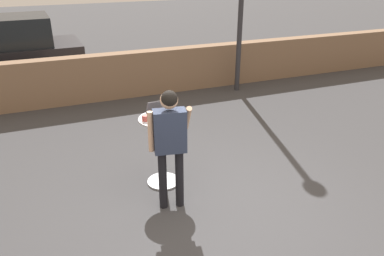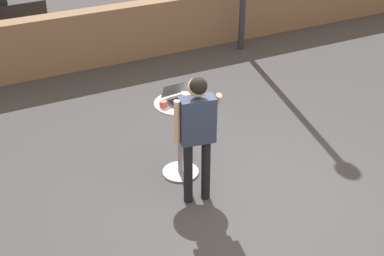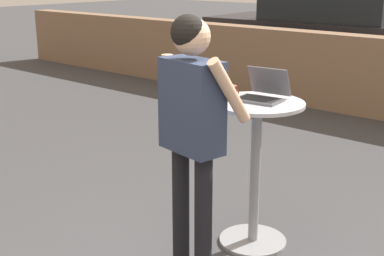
# 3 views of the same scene
# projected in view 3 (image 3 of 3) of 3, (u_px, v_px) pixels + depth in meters

# --- Properties ---
(cafe_table) EXTENTS (0.64, 0.64, 1.05)m
(cafe_table) POSITION_uv_depth(u_px,v_px,m) (256.00, 160.00, 3.69)
(cafe_table) COLOR gray
(cafe_table) RESTS_ON ground_plane
(laptop) EXTENTS (0.33, 0.32, 0.21)m
(laptop) POSITION_uv_depth(u_px,v_px,m) (263.00, 92.00, 3.61)
(laptop) COLOR #515156
(laptop) RESTS_ON cafe_table
(coffee_mug) EXTENTS (0.12, 0.09, 0.08)m
(coffee_mug) POSITION_uv_depth(u_px,v_px,m) (230.00, 91.00, 3.69)
(coffee_mug) COLOR #C14C42
(coffee_mug) RESTS_ON cafe_table
(standing_person) EXTENTS (0.58, 0.33, 1.66)m
(standing_person) POSITION_uv_depth(u_px,v_px,m) (192.00, 117.00, 3.18)
(standing_person) COLOR black
(standing_person) RESTS_ON ground_plane
(parked_car_near_street) EXTENTS (3.99, 2.00, 1.76)m
(parked_car_near_street) POSITION_uv_depth(u_px,v_px,m) (325.00, 31.00, 9.24)
(parked_car_near_street) COLOR black
(parked_car_near_street) RESTS_ON ground_plane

